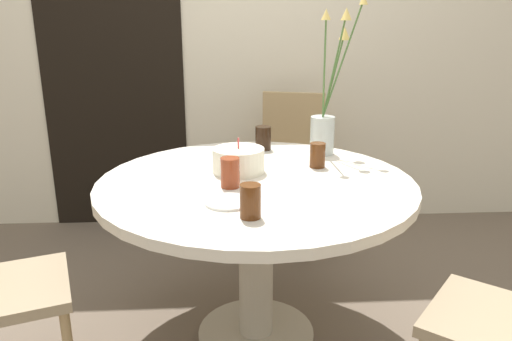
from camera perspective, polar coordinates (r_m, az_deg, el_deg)
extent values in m
plane|color=#6B5B4C|center=(2.36, 0.00, -18.34)|extent=(16.00, 16.00, 0.00)
cube|color=beige|center=(3.31, -1.52, 15.98)|extent=(8.00, 0.05, 2.60)
cube|color=black|center=(3.37, -16.08, 10.67)|extent=(0.90, 0.01, 2.05)
cylinder|color=silver|center=(2.03, 0.00, -1.62)|extent=(1.29, 1.29, 0.04)
cylinder|color=#B7AD99|center=(2.17, 0.00, -10.50)|extent=(0.15, 0.15, 0.67)
cylinder|color=#B7AD99|center=(2.35, 0.00, -18.05)|extent=(0.51, 0.51, 0.03)
cube|color=#9E896B|center=(3.00, 3.69, -0.72)|extent=(0.49, 0.49, 0.04)
cube|color=tan|center=(3.11, 4.26, 4.68)|extent=(0.38, 0.13, 0.46)
cylinder|color=tan|center=(2.95, -0.16, -5.86)|extent=(0.03, 0.03, 0.43)
cylinder|color=tan|center=(2.91, 6.45, -6.36)|extent=(0.03, 0.03, 0.43)
cylinder|color=tan|center=(3.26, 1.08, -3.55)|extent=(0.03, 0.03, 0.43)
cylinder|color=tan|center=(3.22, 7.05, -3.97)|extent=(0.03, 0.03, 0.43)
cube|color=#9E896B|center=(2.01, -26.40, -12.19)|extent=(0.51, 0.51, 0.04)
cylinder|color=tan|center=(2.26, -20.97, -14.91)|extent=(0.03, 0.03, 0.43)
cube|color=#9E896B|center=(1.81, 25.85, -15.44)|extent=(0.56, 0.56, 0.04)
cylinder|color=tan|center=(2.10, 21.23, -17.60)|extent=(0.03, 0.03, 0.43)
cylinder|color=white|center=(2.11, -2.01, 1.17)|extent=(0.22, 0.22, 0.10)
cylinder|color=#E54C4C|center=(2.09, -2.03, 3.13)|extent=(0.01, 0.01, 0.04)
cylinder|color=silver|center=(2.41, 7.57, 4.00)|extent=(0.12, 0.12, 0.18)
cylinder|color=#4C7538|center=(2.37, 9.88, 12.33)|extent=(0.17, 0.01, 0.53)
cone|color=#EFCC66|center=(2.37, 12.22, 18.55)|extent=(0.04, 0.04, 0.04)
cylinder|color=#4C7538|center=(2.40, 8.87, 10.68)|extent=(0.11, 0.07, 0.38)
cone|color=#EFCC66|center=(2.43, 10.10, 15.17)|extent=(0.05, 0.05, 0.06)
cylinder|color=#4C7538|center=(2.30, 7.83, 11.50)|extent=(0.03, 0.11, 0.46)
cone|color=#EFCC66|center=(2.23, 8.02, 17.26)|extent=(0.04, 0.04, 0.05)
cylinder|color=#4C7538|center=(2.34, 8.93, 11.58)|extent=(0.09, 0.05, 0.47)
cone|color=#EFCC66|center=(2.32, 10.30, 17.20)|extent=(0.05, 0.05, 0.05)
cylinder|color=white|center=(1.78, -3.20, -3.60)|extent=(0.17, 0.17, 0.01)
cylinder|color=#51280F|center=(2.20, 7.04, 1.76)|extent=(0.07, 0.07, 0.11)
cylinder|color=black|center=(2.47, 0.82, 3.72)|extent=(0.08, 0.08, 0.12)
cylinder|color=maroon|center=(1.93, -2.97, -0.23)|extent=(0.07, 0.07, 0.12)
cylinder|color=#51280F|center=(1.63, -0.65, -3.53)|extent=(0.07, 0.07, 0.11)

